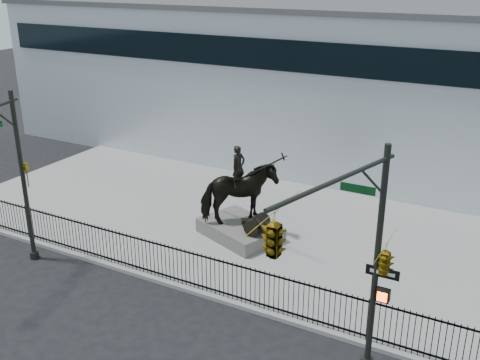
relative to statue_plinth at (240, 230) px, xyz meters
The scene contains 8 objects.
ground 5.78m from the statue_plinth, 86.32° to the right, with size 120.00×120.00×0.00m, color black.
plaza 1.36m from the statue_plinth, 73.52° to the left, with size 30.00×12.00×0.15m, color gray.
building 14.81m from the statue_plinth, 88.51° to the left, with size 44.00×14.00×9.00m, color silver.
picket_fence 4.54m from the statue_plinth, 85.30° to the right, with size 22.10×0.10×1.50m.
statue_plinth is the anchor object (origin of this frame).
equestrian_statue 1.65m from the statue_plinth, 20.97° to the right, with size 4.08×3.32×3.68m.
traffic_signal_left 9.70m from the statue_plinth, 135.03° to the right, with size 1.52×4.84×7.00m.
traffic_signal_right 11.23m from the statue_plinth, 48.60° to the right, with size 2.17×6.86×7.00m.
Camera 1 is at (10.26, -13.72, 11.24)m, focal length 42.00 mm.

